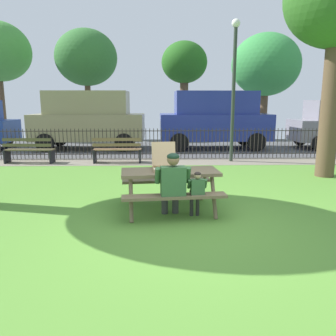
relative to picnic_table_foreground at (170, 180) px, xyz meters
name	(u,v)px	position (x,y,z in m)	size (l,w,h in m)	color
ground	(187,203)	(0.37, 0.47, -0.61)	(28.00, 10.91, 0.02)	#568E33
cobblestone_walkway	(176,162)	(0.37, 5.23, -0.60)	(28.00, 1.40, 0.01)	gray
street_asphalt	(172,147)	(0.37, 9.00, -0.60)	(28.00, 6.14, 0.01)	#515154
picnic_table_foreground	(170,180)	(0.00, 0.00, 0.00)	(1.93, 1.65, 0.79)	brown
pizza_box_open	(165,163)	(-0.10, 0.13, 0.29)	(0.51, 0.58, 0.50)	tan
adult_at_table	(172,183)	(0.02, -0.50, 0.06)	(0.63, 0.62, 1.19)	#393939
child_at_table	(197,190)	(0.45, -0.49, -0.08)	(0.35, 0.34, 0.86)	#2A2A2A
iron_fence_streetside	(175,143)	(0.37, 5.93, -0.05)	(23.03, 0.03, 1.08)	#2D2823
park_bench_left	(29,151)	(-4.55, 5.09, -0.18)	(1.61, 0.52, 0.85)	brown
park_bench_center	(117,150)	(-1.61, 5.09, -0.18)	(1.61, 0.49, 0.85)	brown
lamp_post_walkway	(234,78)	(2.28, 5.30, 2.19)	(0.28, 0.28, 4.64)	#2D382D
parked_car_center	(89,119)	(-3.23, 8.50, 0.71)	(4.71, 2.09, 2.46)	#928A5F
parked_car_right	(215,118)	(2.20, 8.50, 0.71)	(4.73, 2.13, 2.46)	navy
far_tree_midleft	(86,58)	(-4.21, 13.33, 3.78)	(3.39, 3.39, 5.92)	brown
far_tree_center	(184,64)	(1.21, 13.33, 3.45)	(2.54, 2.54, 5.31)	brown
far_tree_midright	(266,65)	(5.79, 13.33, 3.42)	(3.82, 3.82, 5.76)	brown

